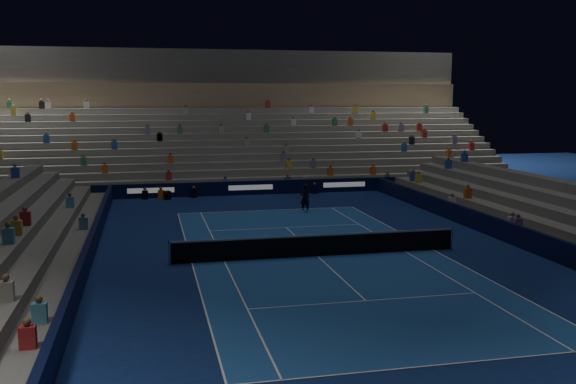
# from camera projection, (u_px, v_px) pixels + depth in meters

# --- Properties ---
(ground) EXTENTS (90.00, 90.00, 0.00)m
(ground) POSITION_uv_depth(u_px,v_px,m) (317.00, 256.00, 28.18)
(ground) COLOR #0D1F53
(ground) RESTS_ON ground
(court_surface) EXTENTS (10.97, 23.77, 0.01)m
(court_surface) POSITION_uv_depth(u_px,v_px,m) (317.00, 256.00, 28.17)
(court_surface) COLOR #1A4991
(court_surface) RESTS_ON ground
(sponsor_barrier_far) EXTENTS (44.00, 0.25, 1.00)m
(sponsor_barrier_far) POSITION_uv_depth(u_px,v_px,m) (250.00, 188.00, 45.97)
(sponsor_barrier_far) COLOR black
(sponsor_barrier_far) RESTS_ON ground
(sponsor_barrier_east) EXTENTS (0.25, 37.00, 1.00)m
(sponsor_barrier_east) POSITION_uv_depth(u_px,v_px,m) (516.00, 235.00, 30.18)
(sponsor_barrier_east) COLOR black
(sponsor_barrier_east) RESTS_ON ground
(sponsor_barrier_west) EXTENTS (0.25, 37.00, 1.00)m
(sponsor_barrier_west) POSITION_uv_depth(u_px,v_px,m) (87.00, 257.00, 26.03)
(sponsor_barrier_west) COLOR black
(sponsor_barrier_west) RESTS_ON ground
(grandstand_main) EXTENTS (44.00, 15.20, 11.20)m
(grandstand_main) POSITION_uv_depth(u_px,v_px,m) (233.00, 139.00, 54.63)
(grandstand_main) COLOR slate
(grandstand_main) RESTS_ON ground
(tennis_net) EXTENTS (12.90, 0.10, 1.10)m
(tennis_net) POSITION_uv_depth(u_px,v_px,m) (317.00, 245.00, 28.10)
(tennis_net) COLOR #B2B2B7
(tennis_net) RESTS_ON ground
(tennis_player) EXTENTS (0.71, 0.54, 1.76)m
(tennis_player) POSITION_uv_depth(u_px,v_px,m) (305.00, 198.00, 38.82)
(tennis_player) COLOR black
(tennis_player) RESTS_ON ground
(broadcast_camera) EXTENTS (0.56, 0.93, 0.57)m
(broadcast_camera) POSITION_uv_depth(u_px,v_px,m) (167.00, 195.00, 43.98)
(broadcast_camera) COLOR black
(broadcast_camera) RESTS_ON ground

